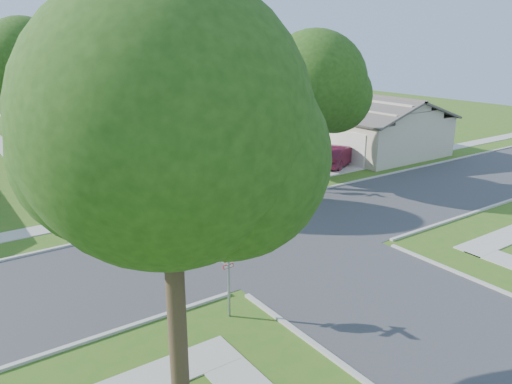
{
  "coord_description": "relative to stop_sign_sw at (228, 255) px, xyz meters",
  "views": [
    {
      "loc": [
        -11.73,
        -16.22,
        8.19
      ],
      "look_at": [
        0.36,
        1.12,
        1.6
      ],
      "focal_mm": 35.0,
      "sensor_mm": 36.0,
      "label": 1
    }
  ],
  "objects": [
    {
      "name": "tree_w_mid",
      "position": [
        0.06,
        25.71,
        4.46
      ],
      "size": [
        5.8,
        5.6,
        9.56
      ],
      "color": "#38281C",
      "rests_on": "ground"
    },
    {
      "name": "car_curb_west",
      "position": [
        1.5,
        35.22,
        -1.37
      ],
      "size": [
        2.44,
        4.75,
        1.32
      ],
      "primitive_type": "imported",
      "rotation": [
        0.0,
        0.0,
        3.01
      ],
      "color": "black",
      "rests_on": "ground"
    },
    {
      "name": "tree_e_near",
      "position": [
        9.45,
        13.71,
        3.61
      ],
      "size": [
        4.97,
        4.8,
        8.28
      ],
      "color": "#38281C",
      "rests_on": "ground"
    },
    {
      "name": "tree_e_mid",
      "position": [
        9.46,
        25.71,
        4.22
      ],
      "size": [
        5.59,
        5.4,
        9.21
      ],
      "color": "#38281C",
      "rests_on": "ground"
    },
    {
      "name": "tree_ne_corner",
      "position": [
        11.06,
        8.91,
        3.56
      ],
      "size": [
        5.8,
        5.6,
        8.66
      ],
      "color": "#38281C",
      "rests_on": "ground"
    },
    {
      "name": "tree_e_far",
      "position": [
        9.45,
        38.71,
        3.95
      ],
      "size": [
        5.17,
        5.0,
        8.72
      ],
      "color": "#38281C",
      "rests_on": "ground"
    },
    {
      "name": "tree_sw_corner",
      "position": [
        -2.74,
        -2.29,
        4.23
      ],
      "size": [
        6.21,
        6.0,
        9.55
      ],
      "color": "#38281C",
      "rests_on": "ground"
    },
    {
      "name": "car_driveway",
      "position": [
        15.83,
        11.79,
        -1.32
      ],
      "size": [
        4.53,
        3.12,
        1.41
      ],
      "primitive_type": "imported",
      "rotation": [
        0.0,
        0.0,
        1.99
      ],
      "color": "#5A1226",
      "rests_on": "ground"
    },
    {
      "name": "sidewalk_ne",
      "position": [
        10.8,
        30.7,
        -2.01
      ],
      "size": [
        1.2,
        40.0,
        0.04
      ],
      "primitive_type": "cube",
      "color": "#9E9B91",
      "rests_on": "ground"
    },
    {
      "name": "house_ne_far",
      "position": [
        20.69,
        33.7,
        -0.51
      ],
      "size": [
        8.42,
        13.6,
        4.23
      ],
      "color": "#BBAB93",
      "rests_on": "ground"
    },
    {
      "name": "car_curb_east",
      "position": [
        7.9,
        24.43,
        -1.39
      ],
      "size": [
        2.0,
        3.91,
        1.27
      ],
      "primitive_type": "imported",
      "rotation": [
        0.0,
        0.0,
        -0.14
      ],
      "color": "black",
      "rests_on": "ground"
    },
    {
      "name": "tree_w_near",
      "position": [
        0.06,
        13.71,
        4.08
      ],
      "size": [
        5.38,
        5.2,
        8.97
      ],
      "color": "#38281C",
      "rests_on": "ground"
    },
    {
      "name": "stop_sign_ne",
      "position": [
        9.4,
        9.4,
        0.0
      ],
      "size": [
        1.05,
        0.8,
        2.98
      ],
      "color": "gray",
      "rests_on": "ground"
    },
    {
      "name": "ground",
      "position": [
        4.7,
        4.7,
        -2.03
      ],
      "size": [
        100.0,
        100.0,
        0.0
      ],
      "primitive_type": "plane",
      "color": "#325F1A",
      "rests_on": "ground"
    },
    {
      "name": "road_ns",
      "position": [
        4.7,
        4.7,
        -2.03
      ],
      "size": [
        7.0,
        100.0,
        0.02
      ],
      "primitive_type": "cube",
      "color": "#333335",
      "rests_on": "ground"
    },
    {
      "name": "house_ne_near",
      "position": [
        20.69,
        15.7,
        -0.51
      ],
      "size": [
        8.42,
        13.6,
        4.23
      ],
      "color": "#BBAB93",
      "rests_on": "ground"
    },
    {
      "name": "stop_sign_sw",
      "position": [
        0.0,
        0.0,
        0.0
      ],
      "size": [
        1.05,
        0.8,
        2.98
      ],
      "color": "gray",
      "rests_on": "ground"
    },
    {
      "name": "driveway",
      "position": [
        12.6,
        11.8,
        -2.01
      ],
      "size": [
        8.8,
        3.6,
        0.05
      ],
      "primitive_type": "cube",
      "color": "#9E9B91",
      "rests_on": "ground"
    },
    {
      "name": "sidewalk_nw",
      "position": [
        -1.4,
        30.7,
        -2.01
      ],
      "size": [
        1.2,
        40.0,
        0.04
      ],
      "primitive_type": "cube",
      "color": "#9E9B91",
      "rests_on": "ground"
    }
  ]
}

